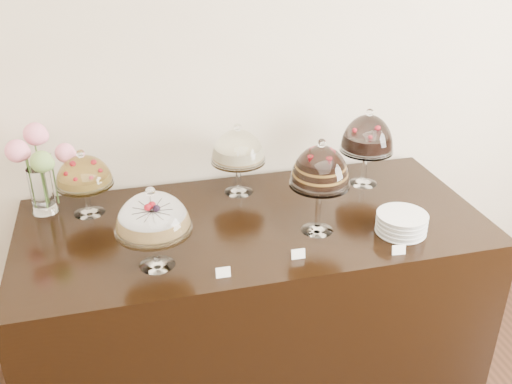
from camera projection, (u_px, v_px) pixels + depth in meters
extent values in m
cube|color=beige|center=(285.00, 63.00, 2.98)|extent=(5.00, 0.04, 3.00)
cube|color=black|center=(254.00, 297.00, 2.92)|extent=(2.20, 1.00, 0.90)
cone|color=white|center=(157.00, 262.00, 2.38)|extent=(0.15, 0.15, 0.02)
cylinder|color=white|center=(155.00, 245.00, 2.35)|extent=(0.03, 0.03, 0.14)
cylinder|color=white|center=(154.00, 229.00, 2.31)|extent=(0.31, 0.31, 0.01)
cylinder|color=tan|center=(153.00, 222.00, 2.29)|extent=(0.25, 0.25, 0.06)
sphere|color=red|center=(168.00, 209.00, 2.31)|extent=(0.02, 0.02, 0.02)
sphere|color=red|center=(139.00, 209.00, 2.31)|extent=(0.02, 0.02, 0.02)
sphere|color=red|center=(150.00, 222.00, 2.21)|extent=(0.02, 0.02, 0.02)
sphere|color=white|center=(150.00, 191.00, 2.23)|extent=(0.04, 0.04, 0.04)
cone|color=white|center=(317.00, 228.00, 2.64)|extent=(0.15, 0.15, 0.02)
cylinder|color=white|center=(318.00, 205.00, 2.58)|extent=(0.03, 0.03, 0.21)
cylinder|color=white|center=(319.00, 184.00, 2.53)|extent=(0.27, 0.27, 0.01)
cylinder|color=black|center=(320.00, 172.00, 2.50)|extent=(0.19, 0.19, 0.11)
sphere|color=red|center=(331.00, 156.00, 2.50)|extent=(0.02, 0.02, 0.02)
sphere|color=red|center=(314.00, 154.00, 2.52)|extent=(0.02, 0.02, 0.02)
sphere|color=red|center=(311.00, 161.00, 2.45)|extent=(0.02, 0.02, 0.02)
sphere|color=red|center=(328.00, 163.00, 2.44)|extent=(0.02, 0.02, 0.02)
sphere|color=white|center=(322.00, 143.00, 2.44)|extent=(0.04, 0.04, 0.04)
cone|color=white|center=(239.00, 189.00, 2.98)|extent=(0.15, 0.15, 0.02)
cylinder|color=white|center=(238.00, 174.00, 2.94)|extent=(0.03, 0.03, 0.15)
cylinder|color=white|center=(238.00, 160.00, 2.90)|extent=(0.28, 0.28, 0.01)
cylinder|color=#F1E6BA|center=(238.00, 153.00, 2.89)|extent=(0.22, 0.22, 0.06)
sphere|color=white|center=(238.00, 127.00, 2.82)|extent=(0.04, 0.04, 0.04)
cone|color=white|center=(363.00, 181.00, 3.07)|extent=(0.15, 0.15, 0.02)
cylinder|color=white|center=(365.00, 165.00, 3.03)|extent=(0.03, 0.03, 0.17)
cylinder|color=white|center=(366.00, 149.00, 2.99)|extent=(0.28, 0.28, 0.01)
cylinder|color=black|center=(367.00, 142.00, 2.97)|extent=(0.23, 0.23, 0.07)
sphere|color=red|center=(377.00, 131.00, 2.98)|extent=(0.02, 0.02, 0.02)
sphere|color=red|center=(356.00, 132.00, 2.98)|extent=(0.02, 0.02, 0.02)
sphere|color=red|center=(370.00, 138.00, 2.89)|extent=(0.02, 0.02, 0.02)
sphere|color=white|center=(370.00, 113.00, 2.90)|extent=(0.04, 0.04, 0.04)
cone|color=white|center=(89.00, 210.00, 2.78)|extent=(0.15, 0.15, 0.02)
cylinder|color=white|center=(87.00, 196.00, 2.75)|extent=(0.03, 0.03, 0.13)
cylinder|color=white|center=(85.00, 183.00, 2.72)|extent=(0.27, 0.27, 0.01)
cylinder|color=#B08933|center=(84.00, 179.00, 2.70)|extent=(0.22, 0.22, 0.04)
sphere|color=red|center=(96.00, 170.00, 2.72)|extent=(0.02, 0.02, 0.02)
sphere|color=red|center=(87.00, 168.00, 2.75)|extent=(0.02, 0.02, 0.02)
sphere|color=red|center=(74.00, 171.00, 2.72)|extent=(0.02, 0.02, 0.02)
sphere|color=red|center=(70.00, 176.00, 2.66)|extent=(0.02, 0.02, 0.02)
sphere|color=red|center=(80.00, 179.00, 2.64)|extent=(0.02, 0.02, 0.02)
sphere|color=red|center=(93.00, 176.00, 2.66)|extent=(0.02, 0.02, 0.02)
sphere|color=white|center=(81.00, 154.00, 2.64)|extent=(0.04, 0.04, 0.04)
cylinder|color=white|center=(42.00, 190.00, 2.75)|extent=(0.11, 0.11, 0.23)
cylinder|color=#476B2D|center=(54.00, 179.00, 2.73)|extent=(0.01, 0.01, 0.26)
sphere|color=pink|center=(65.00, 153.00, 2.68)|extent=(0.09, 0.09, 0.09)
cylinder|color=#476B2D|center=(40.00, 170.00, 2.73)|extent=(0.01, 0.01, 0.34)
sphere|color=pink|center=(35.00, 134.00, 2.67)|extent=(0.11, 0.11, 0.11)
cylinder|color=#476B2D|center=(30.00, 178.00, 2.75)|extent=(0.01, 0.01, 0.26)
sphere|color=pink|center=(14.00, 151.00, 2.71)|extent=(0.09, 0.09, 0.09)
cylinder|color=#476B2D|center=(31.00, 178.00, 2.68)|extent=(0.01, 0.01, 0.31)
sphere|color=pink|center=(17.00, 151.00, 2.58)|extent=(0.11, 0.11, 0.11)
cylinder|color=#476B2D|center=(43.00, 184.00, 2.68)|extent=(0.01, 0.01, 0.27)
sphere|color=#709849|center=(42.00, 162.00, 2.58)|extent=(0.10, 0.10, 0.10)
cylinder|color=silver|center=(400.00, 232.00, 2.62)|extent=(0.23, 0.23, 0.01)
cylinder|color=silver|center=(401.00, 230.00, 2.61)|extent=(0.22, 0.22, 0.01)
cylinder|color=silver|center=(401.00, 227.00, 2.61)|extent=(0.23, 0.23, 0.01)
cylinder|color=silver|center=(401.00, 225.00, 2.60)|extent=(0.22, 0.22, 0.01)
cylinder|color=silver|center=(401.00, 223.00, 2.60)|extent=(0.23, 0.23, 0.01)
cylinder|color=silver|center=(402.00, 221.00, 2.59)|extent=(0.22, 0.22, 0.01)
cylinder|color=silver|center=(402.00, 219.00, 2.59)|extent=(0.23, 0.23, 0.01)
cylinder|color=silver|center=(402.00, 217.00, 2.58)|extent=(0.22, 0.22, 0.01)
cylinder|color=silver|center=(403.00, 215.00, 2.58)|extent=(0.23, 0.23, 0.01)
cube|color=white|center=(223.00, 272.00, 2.30)|extent=(0.06, 0.02, 0.04)
cube|color=white|center=(399.00, 250.00, 2.45)|extent=(0.06, 0.02, 0.04)
cube|color=white|center=(298.00, 254.00, 2.42)|extent=(0.06, 0.02, 0.04)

